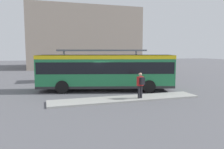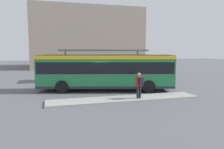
# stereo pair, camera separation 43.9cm
# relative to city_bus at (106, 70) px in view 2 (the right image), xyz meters

# --- Properties ---
(ground_plane) EXTENTS (120.00, 120.00, 0.00)m
(ground_plane) POSITION_rel_city_bus_xyz_m (-0.01, 0.00, -1.75)
(ground_plane) COLOR #5B5B60
(curb_island) EXTENTS (10.41, 1.80, 0.12)m
(curb_island) POSITION_rel_city_bus_xyz_m (0.37, -3.70, -1.69)
(curb_island) COLOR #9E9E99
(curb_island) RESTS_ON ground_plane
(city_bus) EXTENTS (11.26, 5.23, 2.97)m
(city_bus) POSITION_rel_city_bus_xyz_m (0.00, 0.00, 0.00)
(city_bus) COLOR #237A47
(city_bus) RESTS_ON ground_plane
(pedestrian_waiting) EXTENTS (0.47, 0.52, 1.74)m
(pedestrian_waiting) POSITION_rel_city_bus_xyz_m (1.30, -4.05, -0.63)
(pedestrian_waiting) COLOR #232328
(pedestrian_waiting) RESTS_ON curb_island
(bicycle_yellow) EXTENTS (0.48, 1.81, 0.78)m
(bicycle_yellow) POSITION_rel_city_bus_xyz_m (7.50, 4.72, -1.36)
(bicycle_yellow) COLOR black
(bicycle_yellow) RESTS_ON ground_plane
(bicycle_orange) EXTENTS (0.48, 1.79, 0.77)m
(bicycle_orange) POSITION_rel_city_bus_xyz_m (7.68, 5.56, -1.36)
(bicycle_orange) COLOR black
(bicycle_orange) RESTS_ON ground_plane
(bicycle_blue) EXTENTS (0.48, 1.57, 0.68)m
(bicycle_blue) POSITION_rel_city_bus_xyz_m (7.86, 6.40, -1.40)
(bicycle_blue) COLOR black
(bicycle_blue) RESTS_ON ground_plane
(station_shelter) EXTENTS (9.90, 2.75, 3.44)m
(station_shelter) POSITION_rel_city_bus_xyz_m (1.39, 6.63, 1.55)
(station_shelter) COLOR #4C515B
(station_shelter) RESTS_ON ground_plane
(station_building) EXTENTS (21.00, 13.71, 11.47)m
(station_building) POSITION_rel_city_bus_xyz_m (2.77, 28.01, 3.99)
(station_building) COLOR gray
(station_building) RESTS_ON ground_plane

